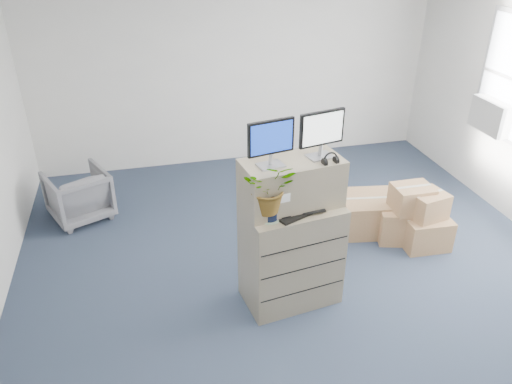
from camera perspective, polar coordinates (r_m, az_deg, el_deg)
The scene contains 17 objects.
ground at distance 5.22m, azimuth 6.13°, elevation -11.89°, with size 7.00×7.00×0.00m, color #263344.
wall_back at distance 7.61m, azimuth -2.32°, elevation 13.62°, with size 6.00×0.02×2.80m, color silver.
ac_unit at distance 7.04m, azimuth 25.43°, elevation 7.87°, with size 0.24×0.60×0.40m, color silver.
filing_cabinet_lower at distance 4.89m, azimuth 4.03°, elevation -7.10°, with size 0.90×0.55×1.06m, color gray.
filing_cabinet_upper at distance 4.53m, azimuth 4.08°, elevation 1.00°, with size 0.90×0.45×0.45m, color gray.
monitor_left at distance 4.22m, azimuth 1.73°, elevation 5.86°, with size 0.42×0.20×0.42m.
monitor_right at distance 4.42m, azimuth 7.53°, elevation 6.84°, with size 0.44×0.21×0.43m.
headphones at distance 4.40m, azimuth 8.50°, elevation 3.72°, with size 0.14×0.14×0.02m, color black.
keyboard at distance 4.52m, azimuth 4.89°, elevation -2.23°, with size 0.48×0.20×0.03m, color black.
mouse at distance 4.66m, azimuth 8.75°, elevation -1.36°, with size 0.09×0.05×0.03m, color silver.
water_bottle at distance 4.64m, azimuth 5.09°, elevation 0.42°, with size 0.08×0.08×0.27m, color #9C9FA4.
phone_dock at distance 4.62m, azimuth 3.72°, elevation -0.92°, with size 0.07×0.06×0.14m.
external_drive at distance 4.78m, azimuth 6.98°, elevation -0.17°, with size 0.22×0.17×0.07m, color black.
tissue_box at distance 4.74m, azimuth 7.49°, elevation 0.55°, with size 0.22×0.11×0.08m, color #45ABEC.
potted_plant at distance 4.28m, azimuth 1.54°, elevation -0.08°, with size 0.53×0.56×0.47m.
office_chair at distance 6.67m, azimuth -19.65°, elevation -0.08°, with size 0.69×0.65×0.71m, color slate.
cardboard_boxes at distance 6.17m, azimuth 15.73°, elevation -2.73°, with size 1.14×1.07×0.72m.
Camera 1 is at (-1.48, -3.69, 3.38)m, focal length 35.00 mm.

